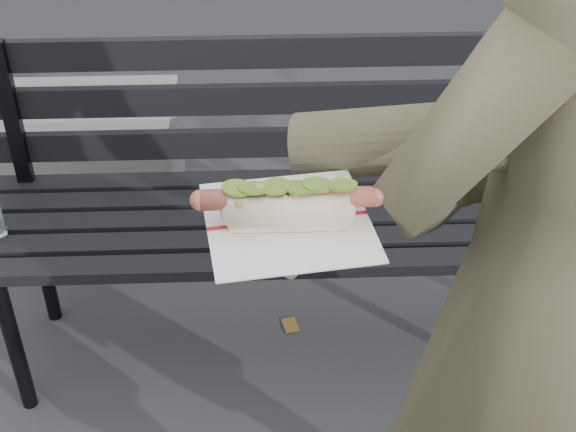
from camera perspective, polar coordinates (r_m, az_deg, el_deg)
name	(u,v)px	position (r m, az deg, el deg)	size (l,w,h in m)	color
park_bench	(269,186)	(2.05, -1.36, 2.14)	(1.50, 0.44, 0.88)	black
concrete_block	(5,155)	(2.97, -19.48, 4.08)	(1.20, 0.40, 0.40)	slate
person	(548,299)	(1.25, 17.98, -5.61)	(0.64, 0.42, 1.74)	brown
held_hotdog	(441,155)	(1.00, 10.85, 4.27)	(0.62, 0.32, 0.20)	brown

